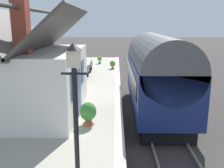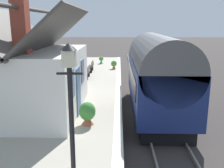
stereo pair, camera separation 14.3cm
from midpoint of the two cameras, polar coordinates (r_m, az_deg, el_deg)
The scene contains 16 objects.
ground_plane at distance 14.78m, azimuth 6.32°, elevation -5.82°, with size 160.00×160.00×0.00m, color #383330.
platform at distance 14.89m, azimuth -10.26°, elevation -3.88°, with size 32.00×6.53×0.95m, color #A39B8C.
platform_edge_coping at distance 14.44m, azimuth 1.74°, elevation -2.22°, with size 32.00×0.36×0.02m, color beige.
rail_near at distance 14.98m, azimuth 12.54°, elevation -5.52°, with size 52.00×0.08×0.14m, color gray.
rail_far at distance 14.78m, azimuth 7.02°, elevation -5.56°, with size 52.00×0.08×0.14m, color gray.
train at distance 13.77m, azimuth 10.47°, elevation 2.15°, with size 8.61×2.73×4.32m.
station_building at distance 11.81m, azimuth -16.49°, elevation 1.39°, with size 6.29×4.14×5.59m.
bench_mid_platform at distance 21.18m, azimuth -4.55°, elevation 4.14°, with size 1.40×0.45×0.88m.
bench_near_building at distance 18.52m, azimuth -5.46°, elevation 2.75°, with size 1.40×0.44×0.88m.
planter_by_door at distance 25.44m, azimuth -2.31°, elevation 5.50°, with size 0.45×0.45×0.70m.
planter_bench_left at distance 17.49m, azimuth -8.85°, elevation 1.54°, with size 0.36×0.36×0.69m.
planter_edge_far at distance 19.30m, azimuth -13.30°, elevation 2.55°, with size 0.40×0.40×0.73m.
planter_edge_near at distance 22.62m, azimuth -11.06°, elevation 4.62°, with size 0.74×0.74×0.97m.
planter_under_sign at distance 22.38m, azimuth 0.62°, elevation 4.49°, with size 0.51×0.51×0.74m.
planter_bench_right at distance 10.05m, azimuth -5.23°, elevation -6.63°, with size 0.66×0.66×0.93m.
lamp_post_platform at distance 4.93m, azimuth -8.58°, elevation -3.33°, with size 0.32×0.50×3.60m.
Camera 2 is at (-13.89, 1.17, 4.89)m, focal length 40.15 mm.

